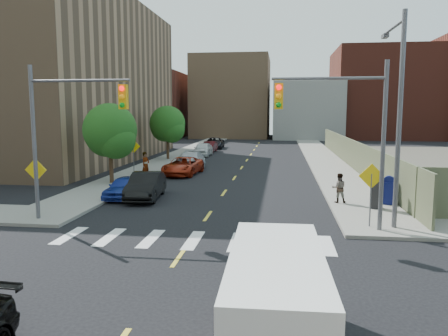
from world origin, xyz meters
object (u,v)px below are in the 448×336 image
(parked_car_red, at_px, (183,166))
(parked_car_grey, at_px, (214,143))
(parked_car_maroon, at_px, (210,147))
(cargo_van, at_px, (276,301))
(pedestrian_east, at_px, (339,188))
(pedestrian_west, at_px, (146,165))
(parked_car_black, at_px, (146,186))
(parked_car_white, at_px, (203,149))
(payphone, at_px, (378,190))
(mailbox, at_px, (389,190))
(parked_car_silver, at_px, (190,161))
(parked_car_blue, at_px, (124,187))

(parked_car_red, xyz_separation_m, parked_car_grey, (-1.28, 24.32, 0.03))
(parked_car_maroon, height_order, cargo_van, cargo_van)
(pedestrian_east, bearing_deg, pedestrian_west, -29.10)
(parked_car_black, bearing_deg, parked_car_white, 86.89)
(parked_car_grey, relative_size, pedestrian_east, 3.31)
(parked_car_maroon, height_order, payphone, payphone)
(parked_car_black, distance_m, parked_car_grey, 33.86)
(parked_car_black, height_order, payphone, payphone)
(parked_car_black, height_order, mailbox, mailbox)
(parked_car_grey, height_order, mailbox, mailbox)
(parked_car_grey, bearing_deg, pedestrian_west, -93.59)
(parked_car_red, distance_m, pedestrian_west, 3.61)
(parked_car_silver, bearing_deg, pedestrian_west, -110.76)
(parked_car_blue, height_order, parked_car_silver, parked_car_silver)
(parked_car_white, height_order, pedestrian_west, pedestrian_west)
(parked_car_maroon, bearing_deg, parked_car_black, -86.25)
(parked_car_blue, height_order, parked_car_grey, parked_car_grey)
(parked_car_black, xyz_separation_m, parked_car_silver, (0.00, 12.08, 0.02))
(parked_car_red, bearing_deg, pedestrian_west, -121.05)
(parked_car_black, height_order, cargo_van, cargo_van)
(mailbox, height_order, pedestrian_west, pedestrian_west)
(parked_car_black, distance_m, payphone, 12.54)
(parked_car_red, bearing_deg, parked_car_black, -85.26)
(parked_car_grey, xyz_separation_m, cargo_van, (8.85, -49.10, 0.44))
(parked_car_red, xyz_separation_m, cargo_van, (7.58, -24.78, 0.47))
(parked_car_blue, height_order, parked_car_maroon, parked_car_maroon)
(parked_car_white, bearing_deg, mailbox, -59.00)
(parked_car_blue, relative_size, cargo_van, 0.76)
(parked_car_white, bearing_deg, parked_car_maroon, 90.88)
(parked_car_black, xyz_separation_m, parked_car_red, (0.00, 9.52, -0.06))
(parked_car_maroon, bearing_deg, pedestrian_east, -66.18)
(cargo_van, distance_m, pedestrian_west, 23.91)
(parked_car_blue, distance_m, payphone, 13.84)
(parked_car_black, bearing_deg, parked_car_red, 84.53)
(parked_car_red, height_order, parked_car_silver, parked_car_silver)
(parked_car_silver, relative_size, pedestrian_east, 3.40)
(parked_car_red, relative_size, cargo_van, 1.03)
(parked_car_red, distance_m, mailbox, 16.56)
(parked_car_white, relative_size, parked_car_grey, 0.86)
(parked_car_silver, distance_m, payphone, 18.47)
(cargo_van, height_order, pedestrian_west, cargo_van)
(parked_car_grey, bearing_deg, pedestrian_east, -72.53)
(pedestrian_east, bearing_deg, parked_car_white, -64.67)
(parked_car_blue, bearing_deg, pedestrian_west, 99.67)
(parked_car_white, bearing_deg, parked_car_red, -85.58)
(parked_car_silver, bearing_deg, parked_car_grey, 93.60)
(mailbox, bearing_deg, pedestrian_east, -165.34)
(mailbox, bearing_deg, payphone, -109.26)
(parked_car_silver, xyz_separation_m, payphone, (12.44, -13.65, 0.30))
(parked_car_red, bearing_deg, parked_car_blue, -93.08)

